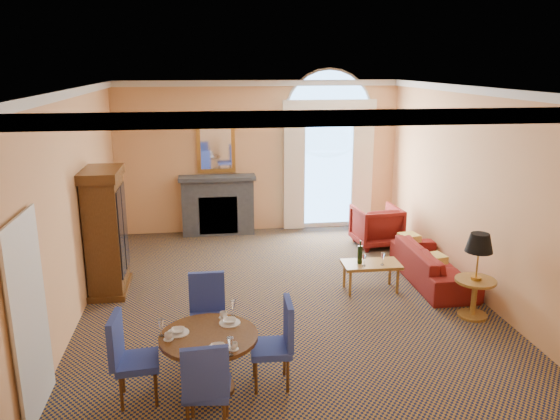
{
  "coord_description": "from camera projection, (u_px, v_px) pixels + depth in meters",
  "views": [
    {
      "loc": [
        -1.16,
        -7.71,
        3.54
      ],
      "look_at": [
        0.0,
        0.5,
        1.3
      ],
      "focal_mm": 35.0,
      "sensor_mm": 36.0,
      "label": 1
    }
  ],
  "objects": [
    {
      "name": "ground",
      "position": [
        285.0,
        299.0,
        8.45
      ],
      "size": [
        7.5,
        7.5,
        0.0
      ],
      "primitive_type": "plane",
      "color": "#111836",
      "rests_on": "ground"
    },
    {
      "name": "room_envelope",
      "position": [
        277.0,
        132.0,
        8.43
      ],
      "size": [
        6.04,
        7.52,
        3.45
      ],
      "color": "#EBAC70",
      "rests_on": "ground"
    },
    {
      "name": "armoire",
      "position": [
        106.0,
        234.0,
        8.54
      ],
      "size": [
        0.57,
        1.01,
        1.98
      ],
      "color": "#3E240E",
      "rests_on": "ground"
    },
    {
      "name": "dining_table",
      "position": [
        209.0,
        349.0,
        5.97
      ],
      "size": [
        1.08,
        1.08,
        0.88
      ],
      "color": "#3E240E",
      "rests_on": "ground"
    },
    {
      "name": "dining_chair_north",
      "position": [
        207.0,
        308.0,
        6.83
      ],
      "size": [
        0.45,
        0.47,
        1.01
      ],
      "rotation": [
        0.0,
        0.0,
        3.15
      ],
      "color": "navy",
      "rests_on": "ground"
    },
    {
      "name": "dining_chair_south",
      "position": [
        206.0,
        383.0,
        5.22
      ],
      "size": [
        0.49,
        0.5,
        1.01
      ],
      "rotation": [
        0.0,
        0.0,
        -0.11
      ],
      "color": "navy",
      "rests_on": "ground"
    },
    {
      "name": "dining_chair_east",
      "position": [
        279.0,
        338.0,
        6.08
      ],
      "size": [
        0.48,
        0.47,
        1.01
      ],
      "rotation": [
        0.0,
        0.0,
        1.53
      ],
      "color": "navy",
      "rests_on": "ground"
    },
    {
      "name": "dining_chair_west",
      "position": [
        127.0,
        353.0,
        5.77
      ],
      "size": [
        0.5,
        0.49,
        1.01
      ],
      "rotation": [
        0.0,
        0.0,
        -1.48
      ],
      "color": "navy",
      "rests_on": "ground"
    },
    {
      "name": "sofa",
      "position": [
        433.0,
        265.0,
        9.06
      ],
      "size": [
        0.82,
        2.05,
        0.6
      ],
      "primitive_type": "imported",
      "rotation": [
        0.0,
        0.0,
        1.56
      ],
      "color": "maroon",
      "rests_on": "ground"
    },
    {
      "name": "armchair",
      "position": [
        376.0,
        226.0,
        10.86
      ],
      "size": [
        0.94,
        0.96,
        0.8
      ],
      "primitive_type": "imported",
      "rotation": [
        0.0,
        0.0,
        3.24
      ],
      "color": "maroon",
      "rests_on": "ground"
    },
    {
      "name": "coffee_table",
      "position": [
        370.0,
        265.0,
        8.68
      ],
      "size": [
        0.92,
        0.53,
        0.84
      ],
      "rotation": [
        0.0,
        0.0,
        -0.02
      ],
      "color": "olive",
      "rests_on": "ground"
    },
    {
      "name": "side_table",
      "position": [
        477.0,
        265.0,
        7.67
      ],
      "size": [
        0.57,
        0.57,
        1.23
      ],
      "color": "olive",
      "rests_on": "ground"
    }
  ]
}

